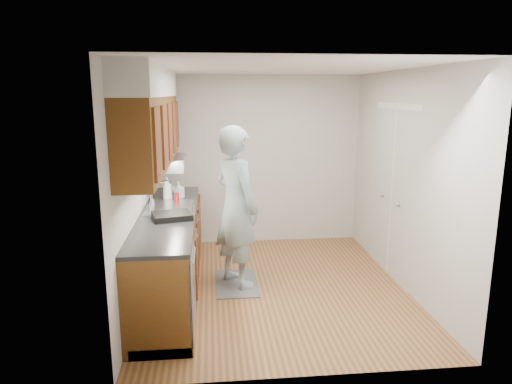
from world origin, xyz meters
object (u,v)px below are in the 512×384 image
at_px(person, 236,196).
at_px(steel_can, 177,192).
at_px(soap_bottle_c, 170,187).
at_px(dish_rack, 172,216).
at_px(soda_can, 177,197).
at_px(soap_bottle_a, 167,189).
at_px(soap_bottle_b, 179,190).

height_order(person, steel_can, person).
bearing_deg(soap_bottle_c, dish_rack, -84.69).
relative_size(soda_can, dish_rack, 0.29).
height_order(steel_can, dish_rack, steel_can).
relative_size(soap_bottle_a, soap_bottle_b, 1.38).
distance_m(soda_can, dish_rack, 0.76).
distance_m(soap_bottle_c, steel_can, 0.26).
bearing_deg(soap_bottle_b, steel_can, 115.67).
bearing_deg(soap_bottle_a, dish_rack, -82.20).
relative_size(soap_bottle_a, soap_bottle_c, 1.91).
bearing_deg(steel_can, soap_bottle_b, -64.33).
height_order(soap_bottle_a, steel_can, soap_bottle_a).
xyz_separation_m(steel_can, dish_rack, (0.02, -1.05, -0.04)).
relative_size(soap_bottle_a, soda_can, 2.59).
relative_size(person, steel_can, 16.10).
bearing_deg(soap_bottle_c, steel_can, -68.08).
xyz_separation_m(soap_bottle_a, soap_bottle_c, (-0.00, 0.42, -0.07)).
xyz_separation_m(person, soda_can, (-0.70, 0.36, -0.08)).
bearing_deg(soap_bottle_c, soap_bottle_a, -89.81).
distance_m(person, soap_bottle_b, 0.89).
xyz_separation_m(soap_bottle_c, steel_can, (0.10, -0.24, -0.01)).
distance_m(soap_bottle_a, soap_bottle_b, 0.18).
height_order(soap_bottle_a, soap_bottle_b, soap_bottle_a).
xyz_separation_m(soap_bottle_b, soda_can, (-0.02, -0.21, -0.05)).
distance_m(soap_bottle_b, dish_rack, 0.97).
relative_size(soap_bottle_b, soap_bottle_c, 1.38).
bearing_deg(steel_can, dish_rack, -88.77).
bearing_deg(person, dish_rack, 86.85).
xyz_separation_m(person, soap_bottle_c, (-0.82, 0.88, -0.06)).
xyz_separation_m(soap_bottle_c, dish_rack, (0.12, -1.29, -0.05)).
bearing_deg(soap_bottle_b, soap_bottle_a, -140.25).
bearing_deg(soda_can, steel_can, 93.75).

